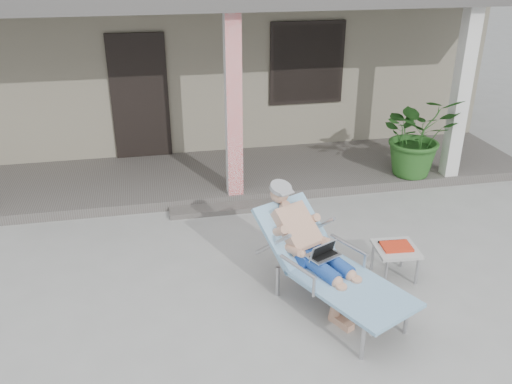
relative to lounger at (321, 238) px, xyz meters
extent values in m
plane|color=#9E9E99|center=(-0.48, 0.49, -0.77)|extent=(60.00, 60.00, 0.00)
cube|color=gray|center=(-0.48, 6.99, 0.73)|extent=(10.00, 5.00, 3.00)
cube|color=black|center=(-1.78, 4.46, 0.43)|extent=(0.95, 0.06, 2.10)
cube|color=black|center=(1.12, 4.46, 0.88)|extent=(1.20, 0.06, 1.30)
cube|color=black|center=(1.12, 4.45, 0.88)|extent=(1.32, 0.05, 1.42)
cube|color=#605B56|center=(-0.48, 3.49, -0.70)|extent=(10.00, 2.00, 0.15)
cube|color=red|center=(-0.48, 2.64, 0.68)|extent=(0.22, 0.22, 2.61)
cube|color=silver|center=(3.02, 2.64, 0.68)|extent=(0.22, 0.22, 2.61)
cube|color=#605B56|center=(-0.48, 2.34, -0.73)|extent=(2.00, 0.30, 0.07)
cylinder|color=#B7B7BC|center=(0.12, -0.98, -0.59)|extent=(0.04, 0.04, 0.37)
cylinder|color=#B7B7BC|center=(0.68, -0.71, -0.59)|extent=(0.04, 0.04, 0.37)
cylinder|color=#B7B7BC|center=(-0.42, 0.15, -0.59)|extent=(0.04, 0.04, 0.37)
cylinder|color=#B7B7BC|center=(0.15, 0.42, -0.59)|extent=(0.04, 0.04, 0.37)
cube|color=#B7B7BC|center=(0.20, -0.43, -0.39)|extent=(1.09, 1.37, 0.03)
cube|color=#9BD4F0|center=(0.20, -0.43, -0.36)|extent=(1.20, 1.45, 0.04)
cube|color=#B7B7BC|center=(-0.18, 0.38, -0.15)|extent=(0.82, 0.79, 0.49)
cube|color=#9BD4F0|center=(-0.18, 0.38, -0.11)|extent=(0.94, 0.90, 0.56)
cylinder|color=#969698|center=(-0.30, 0.64, 0.33)|extent=(0.33, 0.33, 0.13)
cube|color=silver|center=(0.02, -0.04, -0.19)|extent=(0.40, 0.36, 0.24)
cube|color=#B4B3AF|center=(0.99, 0.24, -0.39)|extent=(0.51, 0.51, 0.04)
cylinder|color=#B7B7BC|center=(0.80, 0.05, -0.59)|extent=(0.03, 0.03, 0.36)
cylinder|color=#B7B7BC|center=(1.18, 0.05, -0.59)|extent=(0.03, 0.03, 0.36)
cylinder|color=#B7B7BC|center=(0.80, 0.43, -0.59)|extent=(0.03, 0.03, 0.36)
cylinder|color=#B7B7BC|center=(1.18, 0.43, -0.59)|extent=(0.03, 0.03, 0.36)
cube|color=red|center=(0.99, 0.24, -0.36)|extent=(0.35, 0.27, 0.03)
cube|color=black|center=(0.99, 0.37, -0.36)|extent=(0.33, 0.04, 0.03)
imported|color=#26591E|center=(2.46, 2.76, 0.04)|extent=(1.27, 1.12, 1.32)
camera|label=1|loc=(-1.64, -4.67, 2.79)|focal=38.00mm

